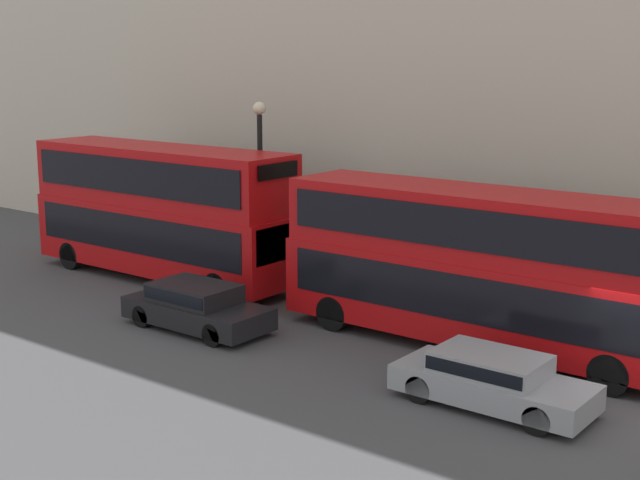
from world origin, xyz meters
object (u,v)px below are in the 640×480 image
car_dark_sedan (492,378)px  car_hatchback (196,305)px  bus_leading (481,263)px  bus_second_in_queue (162,207)px

car_dark_sedan → car_hatchback: bearing=90.0°
bus_leading → car_hatchback: bus_leading is taller
bus_leading → car_hatchback: size_ratio=2.52×
bus_second_in_queue → car_dark_sedan: size_ratio=2.39×
bus_second_in_queue → car_hatchback: (-3.40, -5.06, -1.82)m
bus_leading → car_dark_sedan: bus_leading is taller
bus_second_in_queue → bus_leading: bearing=-90.0°
car_hatchback → car_dark_sedan: bearing=-90.0°
bus_second_in_queue → car_dark_sedan: (-3.40, -14.31, -1.87)m
bus_leading → car_hatchback: (-3.40, 7.12, -1.64)m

